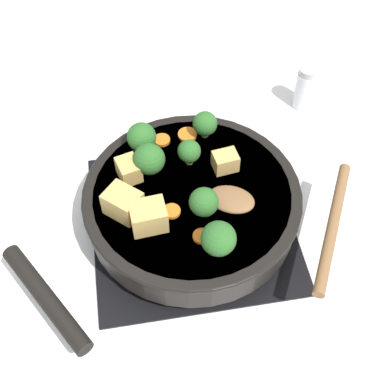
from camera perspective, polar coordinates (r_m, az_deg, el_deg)
name	(u,v)px	position (r m, az deg, el deg)	size (l,w,h in m)	color
ground_plane	(192,223)	(0.84, 0.00, -3.33)	(2.40, 2.40, 0.00)	white
front_burner_grate	(192,219)	(0.83, 0.00, -2.87)	(0.31, 0.31, 0.03)	black
skillet_pan	(191,203)	(0.80, -0.14, -1.13)	(0.38, 0.43, 0.05)	black
wooden_spoon	(287,214)	(0.76, 10.06, -2.30)	(0.21, 0.23, 0.02)	brown
tofu_cube_center_large	(129,170)	(0.79, -6.76, 2.37)	(0.04, 0.03, 0.03)	tan
tofu_cube_near_handle	(225,161)	(0.80, 3.57, 3.28)	(0.04, 0.03, 0.03)	tan
tofu_cube_east_chunk	(123,203)	(0.75, -7.38, -1.18)	(0.05, 0.04, 0.04)	tan
tofu_cube_west_chunk	(148,217)	(0.73, -4.68, -2.63)	(0.05, 0.04, 0.04)	tan
broccoli_floret_near_spoon	(149,159)	(0.78, -4.60, 3.50)	(0.05, 0.05, 0.05)	#709956
broccoli_floret_center_top	(142,137)	(0.82, -5.41, 5.83)	(0.05, 0.05, 0.05)	#709956
broccoli_floret_east_rim	(189,151)	(0.80, -0.31, 4.34)	(0.04, 0.04, 0.04)	#709956
broccoli_floret_west_rim	(205,124)	(0.84, 1.40, 7.28)	(0.04, 0.04, 0.05)	#709956
broccoli_floret_north_edge	(204,202)	(0.73, 1.27, -1.10)	(0.04, 0.04, 0.05)	#709956
broccoli_floret_south_cluster	(219,239)	(0.70, 2.85, -5.01)	(0.05, 0.05, 0.05)	#709956
carrot_slice_orange_thin	(162,140)	(0.84, -3.23, 5.55)	(0.03, 0.03, 0.01)	orange
carrot_slice_near_center	(187,135)	(0.85, -0.49, 6.13)	(0.03, 0.03, 0.01)	orange
carrot_slice_edge_slice	(199,237)	(0.73, 0.76, -4.78)	(0.02, 0.02, 0.01)	orange
carrot_slice_under_broccoli	(172,211)	(0.76, -2.18, -2.06)	(0.03, 0.03, 0.01)	orange
salt_shaker	(305,88)	(1.01, 11.96, 10.81)	(0.04, 0.04, 0.09)	white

